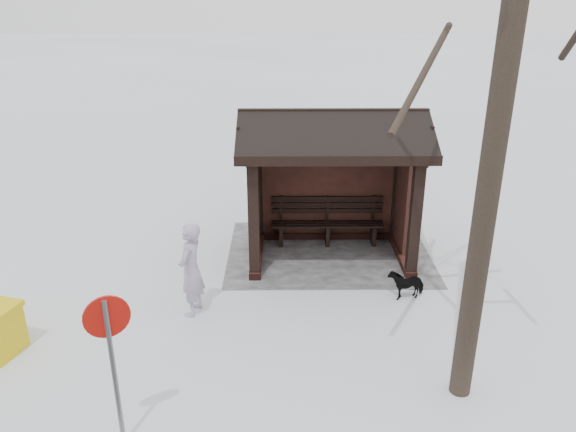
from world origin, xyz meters
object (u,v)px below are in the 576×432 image
object	(u,v)px
pedestrian	(191,270)
road_sign	(110,339)
bus_shelter	(331,154)
dog	(406,283)

from	to	relation	value
pedestrian	road_sign	size ratio (longest dim) A/B	0.80
bus_shelter	pedestrian	size ratio (longest dim) A/B	2.18
bus_shelter	dog	xyz separation A→B (m)	(-1.26, 1.78, -1.90)
pedestrian	dog	size ratio (longest dim) A/B	2.61
bus_shelter	dog	size ratio (longest dim) A/B	5.68
bus_shelter	pedestrian	distance (m)	3.64
pedestrian	road_sign	world-z (taller)	road_sign
bus_shelter	road_sign	xyz separation A→B (m)	(2.92, 5.27, -0.65)
pedestrian	bus_shelter	bearing A→B (deg)	147.18
bus_shelter	pedestrian	bearing A→B (deg)	42.51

